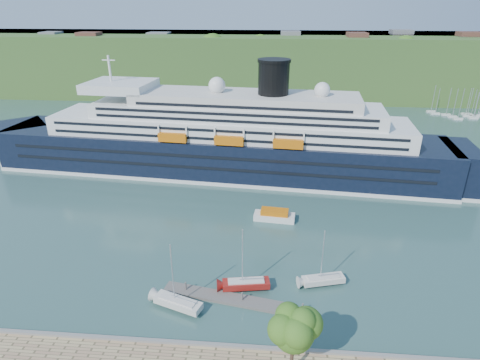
% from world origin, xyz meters
% --- Properties ---
extents(ground, '(400.00, 400.00, 0.00)m').
position_xyz_m(ground, '(0.00, 0.00, 0.00)').
color(ground, '#2F544F').
rests_on(ground, ground).
extents(far_hillside, '(400.00, 50.00, 24.00)m').
position_xyz_m(far_hillside, '(0.00, 145.00, 12.00)').
color(far_hillside, '#355823').
rests_on(far_hillside, ground).
extents(quay_coping, '(220.00, 0.50, 0.30)m').
position_xyz_m(quay_coping, '(0.00, -0.20, 1.15)').
color(quay_coping, slate).
rests_on(quay_coping, promenade).
extents(cruise_ship, '(115.60, 26.72, 25.73)m').
position_xyz_m(cruise_ship, '(-8.18, 52.30, 12.86)').
color(cruise_ship, black).
rests_on(cruise_ship, ground).
extents(promenade_tree, '(5.57, 5.57, 9.22)m').
position_xyz_m(promenade_tree, '(6.65, -3.14, 5.61)').
color(promenade_tree, '#366119').
rests_on(promenade_tree, promenade).
extents(floating_pontoon, '(17.93, 5.42, 0.40)m').
position_xyz_m(floating_pontoon, '(-1.26, 8.67, 0.20)').
color(floating_pontoon, slate).
rests_on(floating_pontoon, ground).
extents(sailboat_white_near, '(7.36, 4.25, 9.19)m').
position_xyz_m(sailboat_white_near, '(-7.41, 6.43, 4.59)').
color(sailboat_white_near, silver).
rests_on(sailboat_white_near, ground).
extents(sailboat_red, '(7.34, 3.11, 9.18)m').
position_xyz_m(sailboat_red, '(1.03, 10.92, 4.59)').
color(sailboat_red, maroon).
rests_on(sailboat_red, ground).
extents(sailboat_white_far, '(6.79, 3.44, 8.45)m').
position_xyz_m(sailboat_white_far, '(11.69, 12.85, 4.23)').
color(sailboat_white_far, silver).
rests_on(sailboat_white_far, ground).
extents(tender_launch, '(7.66, 3.28, 2.05)m').
position_xyz_m(tender_launch, '(4.82, 30.61, 1.03)').
color(tender_launch, '#CC650C').
rests_on(tender_launch, ground).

